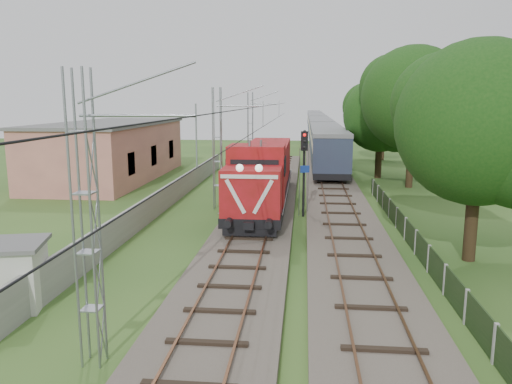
# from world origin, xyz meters

# --- Properties ---
(ground) EXTENTS (140.00, 140.00, 0.00)m
(ground) POSITION_xyz_m (0.00, 0.00, 0.00)
(ground) COLOR #2A4E1D
(ground) RESTS_ON ground
(track_main) EXTENTS (4.20, 70.00, 0.45)m
(track_main) POSITION_xyz_m (0.00, 7.00, 0.18)
(track_main) COLOR #6B6054
(track_main) RESTS_ON ground
(track_side) EXTENTS (4.20, 80.00, 0.45)m
(track_side) POSITION_xyz_m (5.00, 20.00, 0.18)
(track_side) COLOR #6B6054
(track_side) RESTS_ON ground
(catenary) EXTENTS (3.31, 70.00, 8.00)m
(catenary) POSITION_xyz_m (-2.95, 12.00, 4.05)
(catenary) COLOR gray
(catenary) RESTS_ON ground
(boundary_wall) EXTENTS (0.25, 40.00, 1.50)m
(boundary_wall) POSITION_xyz_m (-6.50, 12.00, 0.75)
(boundary_wall) COLOR #9E9E99
(boundary_wall) RESTS_ON ground
(station_building) EXTENTS (8.40, 20.40, 5.22)m
(station_building) POSITION_xyz_m (-15.00, 24.00, 2.63)
(station_building) COLOR tan
(station_building) RESTS_ON ground
(fence) EXTENTS (0.12, 32.00, 1.20)m
(fence) POSITION_xyz_m (8.00, 3.00, 0.60)
(fence) COLOR black
(fence) RESTS_ON ground
(locomotive) EXTENTS (3.17, 18.13, 4.60)m
(locomotive) POSITION_xyz_m (0.00, 12.76, 2.35)
(locomotive) COLOR black
(locomotive) RESTS_ON ground
(coach_rake) EXTENTS (3.28, 97.91, 3.79)m
(coach_rake) POSITION_xyz_m (5.00, 69.67, 2.69)
(coach_rake) COLOR black
(coach_rake) RESTS_ON ground
(signal_post) EXTENTS (0.57, 0.46, 5.38)m
(signal_post) POSITION_xyz_m (2.69, 10.24, 3.70)
(signal_post) COLOR black
(signal_post) RESTS_ON ground
(relay_hut) EXTENTS (2.77, 2.77, 2.35)m
(relay_hut) POSITION_xyz_m (-7.40, -4.59, 1.19)
(relay_hut) COLOR beige
(relay_hut) RESTS_ON ground
(tree_a) EXTENTS (7.58, 7.22, 9.82)m
(tree_a) POSITION_xyz_m (10.31, 2.33, 6.13)
(tree_a) COLOR #3C2C18
(tree_a) RESTS_ON ground
(tree_b) EXTENTS (8.93, 8.50, 11.57)m
(tree_b) POSITION_xyz_m (11.54, 21.80, 7.22)
(tree_b) COLOR #3C2C18
(tree_b) RESTS_ON ground
(tree_c) EXTENTS (7.13, 6.79, 9.25)m
(tree_c) POSITION_xyz_m (9.67, 26.86, 5.77)
(tree_c) COLOR #3C2C18
(tree_c) RESTS_ON ground
(tree_d) EXTENTS (5.82, 5.54, 7.54)m
(tree_d) POSITION_xyz_m (12.18, 41.39, 4.70)
(tree_d) COLOR #3C2C18
(tree_d) RESTS_ON ground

